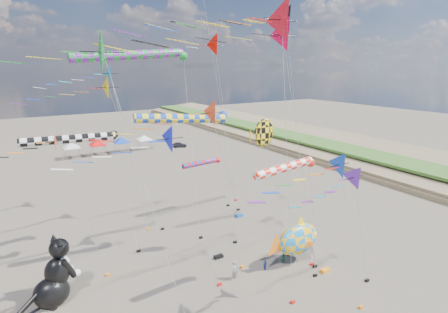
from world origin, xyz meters
TOP-DOWN VIEW (x-y plane):
  - delta_kite_0 at (-14.63, 14.85)m, footprint 8.93×1.58m
  - delta_kite_1 at (-2.78, 9.60)m, footprint 10.81×2.16m
  - delta_kite_2 at (-12.37, 5.39)m, footprint 13.62×2.50m
  - delta_kite_3 at (5.01, 2.17)m, footprint 8.81×1.97m
  - delta_kite_4 at (-2.17, 3.41)m, footprint 12.42×2.82m
  - delta_kite_5 at (5.60, 11.95)m, footprint 16.62×2.78m
  - delta_kite_6 at (-8.19, 21.64)m, footprint 9.50×1.86m
  - delta_kite_7 at (0.93, 0.21)m, footprint 10.43×1.95m
  - delta_kite_8 at (-6.79, 20.82)m, footprint 11.40×2.50m
  - delta_kite_9 at (4.06, 20.83)m, footprint 11.46×2.69m
  - delta_kite_10 at (-7.48, 8.42)m, footprint 11.32×2.20m
  - delta_kite_12 at (0.63, 6.12)m, footprint 16.51×2.58m
  - windsock_0 at (-5.89, 16.67)m, footprint 11.63×0.85m
  - windsock_1 at (1.60, 5.08)m, footprint 7.12×0.69m
  - windsock_2 at (-11.39, 17.45)m, footprint 9.20×0.76m
  - windsock_3 at (3.83, 22.76)m, footprint 6.65×0.67m
  - windsock_4 at (-2.51, 13.87)m, footprint 10.06×0.85m
  - angelfish_kite at (3.72, 10.99)m, footprint 3.74×3.02m
  - cat_inflatable at (-14.51, 13.30)m, footprint 4.54×3.38m
  - fish_inflatable at (5.52, 7.53)m, footprint 5.95×2.05m
  - person_adult at (-0.86, 8.51)m, footprint 0.76×0.67m
  - child_green at (4.51, 8.19)m, footprint 0.54×0.44m
  - child_blue at (2.29, 8.24)m, footprint 0.62×0.41m
  - kite_bag_0 at (-0.29, 12.23)m, footprint 0.90×0.44m
  - kite_bag_1 at (6.76, 5.11)m, footprint 0.90×0.44m
  - kite_bag_3 at (6.85, 19.16)m, footprint 0.90×0.44m
  - tent_row at (1.50, 60.00)m, footprint 19.20×4.20m
  - parked_car at (16.50, 58.00)m, footprint 3.77×2.47m

SIDE VIEW (x-z plane):
  - kite_bag_0 at x=-0.29m, z-range 0.00..0.30m
  - kite_bag_1 at x=6.76m, z-range 0.00..0.30m
  - kite_bag_3 at x=6.85m, z-range 0.00..0.30m
  - child_blue at x=2.29m, z-range 0.00..0.98m
  - child_green at x=4.51m, z-range 0.00..1.03m
  - parked_car at x=16.50m, z-range 0.00..1.19m
  - person_adult at x=-0.86m, z-range 0.00..1.76m
  - fish_inflatable at x=5.52m, z-range 0.11..4.92m
  - cat_inflatable at x=-14.51m, z-range 0.00..5.50m
  - tent_row at x=1.50m, z-range 1.25..5.05m
  - windsock_3 at x=3.83m, z-range 3.05..9.93m
  - delta_kite_3 at x=5.01m, z-range 4.33..15.59m
  - windsock_1 at x=1.60m, z-range 5.10..16.17m
  - delta_kite_7 at x=0.93m, z-range 5.07..17.88m
  - angelfish_kite at x=3.72m, z-range 5.33..18.81m
  - windsock_2 at x=-11.39m, z-range 5.83..18.36m
  - delta_kite_0 at x=-14.63m, z-range 5.54..19.06m
  - delta_kite_10 at x=-7.48m, z-range 5.87..20.40m
  - windsock_4 at x=-2.51m, z-range 6.57..20.66m
  - delta_kite_1 at x=-2.78m, z-range 6.52..22.40m
  - delta_kite_8 at x=-6.79m, z-range 7.22..24.67m
  - delta_kite_6 at x=-8.19m, z-range 7.91..26.33m
  - delta_kite_2 at x=-12.37m, z-range 8.55..28.70m
  - windsock_0 at x=-5.89m, z-range 9.23..28.65m
  - delta_kite_12 at x=0.63m, z-range 9.19..30.77m
  - delta_kite_9 at x=4.06m, z-range 9.29..31.03m
  - delta_kite_4 at x=-2.17m, z-range 9.48..31.75m
  - delta_kite_5 at x=5.60m, z-range 10.07..33.55m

